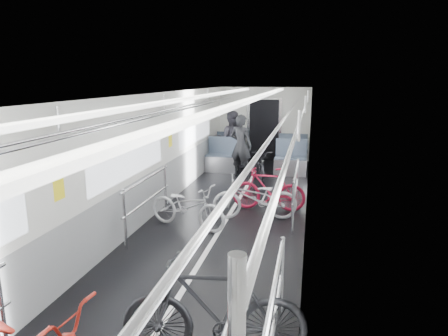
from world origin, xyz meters
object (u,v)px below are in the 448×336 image
object	(u,v)px
bike_right_far	(269,189)
person_seated	(231,140)
person_standing	(241,146)
bike_aisle	(260,164)
bike_left_far	(187,206)
bike_right_mid	(255,198)
bike_right_near	(214,310)

from	to	relation	value
bike_right_far	person_seated	distance (m)	4.13
person_standing	bike_aisle	bearing A→B (deg)	-173.01
bike_left_far	bike_right_far	bearing A→B (deg)	-29.82
bike_right_mid	person_standing	xyz separation A→B (m)	(-0.87, 3.37, 0.43)
bike_right_near	bike_right_mid	size ratio (longest dim) A/B	1.10
bike_right_near	bike_aisle	distance (m)	7.32
bike_left_far	bike_aisle	bearing A→B (deg)	4.43
bike_right_mid	bike_right_far	world-z (taller)	bike_right_far
bike_aisle	bike_right_mid	bearing A→B (deg)	-99.14
bike_aisle	person_standing	bearing A→B (deg)	154.51
person_seated	bike_right_near	bearing A→B (deg)	92.10
bike_right_far	bike_aisle	world-z (taller)	bike_right_far
bike_right_near	bike_aisle	size ratio (longest dim) A/B	1.17
bike_right_far	bike_right_near	bearing A→B (deg)	-0.02
person_seated	person_standing	bearing A→B (deg)	107.12
bike_right_near	person_standing	size ratio (longest dim) A/B	1.04
person_standing	person_seated	xyz separation A→B (m)	(-0.49, 1.03, 0.01)
person_standing	bike_right_mid	bearing A→B (deg)	122.01
person_seated	bike_aisle	bearing A→B (deg)	124.06
bike_aisle	person_seated	distance (m)	1.59
bike_left_far	bike_right_mid	xyz separation A→B (m)	(1.14, 0.71, 0.02)
bike_left_far	bike_right_near	xyz separation A→B (m)	(1.32, -3.32, 0.13)
bike_aisle	person_standing	size ratio (longest dim) A/B	0.89
bike_right_near	bike_right_mid	xyz separation A→B (m)	(-0.18, 4.03, -0.11)
bike_right_mid	person_standing	size ratio (longest dim) A/B	0.95
bike_right_far	person_seated	size ratio (longest dim) A/B	0.87
bike_right_near	bike_right_far	size ratio (longest dim) A/B	1.19
bike_right_near	person_seated	bearing A→B (deg)	-178.50
bike_right_mid	bike_right_far	distance (m)	0.63
person_standing	person_seated	distance (m)	1.14
bike_left_far	bike_aisle	size ratio (longest dim) A/B	1.01
bike_right_mid	bike_right_far	bearing A→B (deg)	149.46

